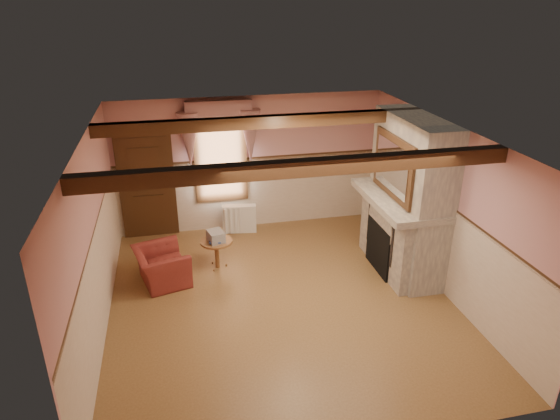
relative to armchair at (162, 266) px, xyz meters
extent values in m
cube|color=brown|center=(1.90, -1.02, -0.31)|extent=(5.50, 6.00, 0.01)
cube|color=silver|center=(1.90, -1.02, 2.49)|extent=(5.50, 6.00, 0.01)
cube|color=#C88B8E|center=(1.90, 1.98, 1.09)|extent=(5.50, 0.02, 2.80)
cube|color=#C88B8E|center=(1.90, -4.02, 1.09)|extent=(5.50, 0.02, 2.80)
cube|color=#C88B8E|center=(-0.85, -1.02, 1.09)|extent=(0.02, 6.00, 2.80)
cube|color=#C88B8E|center=(4.65, -1.02, 1.09)|extent=(0.02, 6.00, 2.80)
cube|color=black|center=(3.90, -0.42, 0.14)|extent=(0.20, 0.95, 0.90)
imported|color=maroon|center=(0.00, 0.00, 0.00)|extent=(1.04, 1.13, 0.62)
cylinder|color=brown|center=(0.99, 0.29, -0.03)|extent=(0.60, 0.60, 0.55)
cube|color=#B7AD8C|center=(0.98, 0.26, 0.34)|extent=(0.33, 0.37, 0.20)
cube|color=white|center=(1.60, 1.68, -0.01)|extent=(0.72, 0.28, 0.60)
imported|color=brown|center=(4.14, -0.32, 1.15)|extent=(0.33, 0.33, 0.08)
cube|color=black|center=(4.14, 0.39, 1.21)|extent=(0.14, 0.24, 0.20)
cylinder|color=gold|center=(4.14, 0.19, 1.25)|extent=(0.11, 0.11, 0.28)
cylinder|color=#B1152B|center=(4.14, -0.77, 1.19)|extent=(0.06, 0.06, 0.16)
cylinder|color=gold|center=(4.14, -0.97, 1.17)|extent=(0.06, 0.06, 0.12)
cube|color=gray|center=(4.32, -0.42, 1.09)|extent=(0.85, 2.00, 2.80)
cube|color=gray|center=(4.14, -0.42, 1.05)|extent=(1.05, 2.05, 0.12)
cube|color=silver|center=(3.96, -0.42, 1.66)|extent=(0.06, 1.44, 1.04)
cube|color=black|center=(-0.20, 1.92, 0.74)|extent=(1.10, 0.10, 2.10)
cube|color=white|center=(1.30, 1.95, 1.34)|extent=(1.06, 0.08, 2.02)
cube|color=gray|center=(1.30, 1.86, 1.94)|extent=(1.30, 0.14, 1.40)
cube|color=black|center=(1.90, -2.22, 2.39)|extent=(5.50, 0.18, 0.20)
cube|color=black|center=(1.90, 0.18, 2.39)|extent=(5.50, 0.18, 0.20)
camera|label=1|loc=(0.39, -7.78, 4.35)|focal=32.00mm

